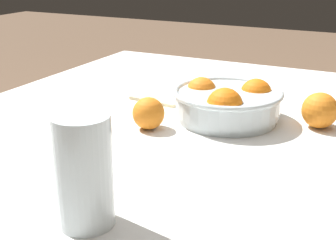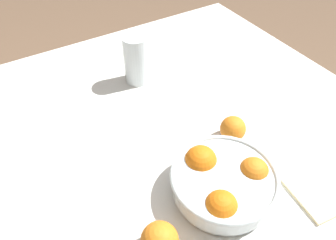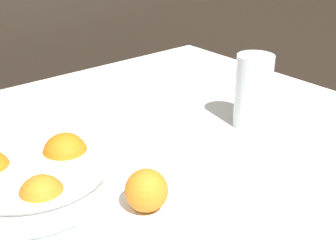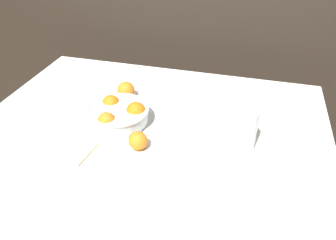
{
  "view_description": "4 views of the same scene",
  "coord_description": "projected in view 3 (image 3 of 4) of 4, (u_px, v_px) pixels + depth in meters",
  "views": [
    {
      "loc": [
        0.81,
        0.36,
        1.06
      ],
      "look_at": [
        0.14,
        0.02,
        0.79
      ],
      "focal_mm": 50.0,
      "sensor_mm": 36.0,
      "label": 1
    },
    {
      "loc": [
        -0.43,
        0.37,
        1.36
      ],
      "look_at": [
        0.09,
        0.06,
        0.77
      ],
      "focal_mm": 35.0,
      "sensor_mm": 36.0,
      "label": 2
    },
    {
      "loc": [
        -0.37,
        -0.58,
        1.15
      ],
      "look_at": [
        0.13,
        0.02,
        0.79
      ],
      "focal_mm": 50.0,
      "sensor_mm": 36.0,
      "label": 3
    },
    {
      "loc": [
        0.34,
        -0.94,
        1.46
      ],
      "look_at": [
        0.08,
        0.02,
        0.77
      ],
      "focal_mm": 35.0,
      "sensor_mm": 36.0,
      "label": 4
    }
  ],
  "objects": [
    {
      "name": "orange_loose_near_bowl",
      "position": [
        146.0,
        191.0,
        0.73
      ],
      "size": [
        0.07,
        0.07,
        0.07
      ],
      "primitive_type": "sphere",
      "color": "orange",
      "rests_on": "dining_table"
    },
    {
      "name": "fruit_bowl",
      "position": [
        34.0,
        179.0,
        0.74
      ],
      "size": [
        0.24,
        0.24,
        0.09
      ],
      "color": "silver",
      "rests_on": "dining_table"
    },
    {
      "name": "juice_glass",
      "position": [
        253.0,
        95.0,
        0.99
      ],
      "size": [
        0.08,
        0.08,
        0.16
      ],
      "color": "#F4A314",
      "rests_on": "dining_table"
    },
    {
      "name": "dining_table",
      "position": [
        117.0,
        214.0,
        0.83
      ],
      "size": [
        1.37,
        1.14,
        0.71
      ],
      "color": "white",
      "rests_on": "ground_plane"
    }
  ]
}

